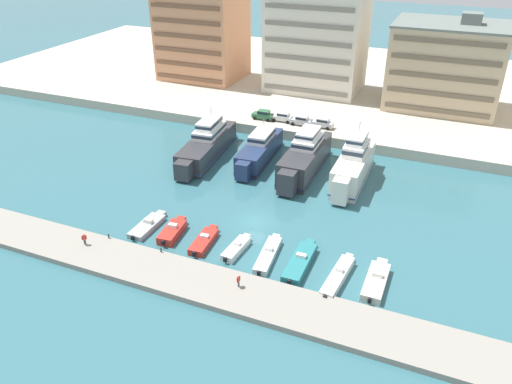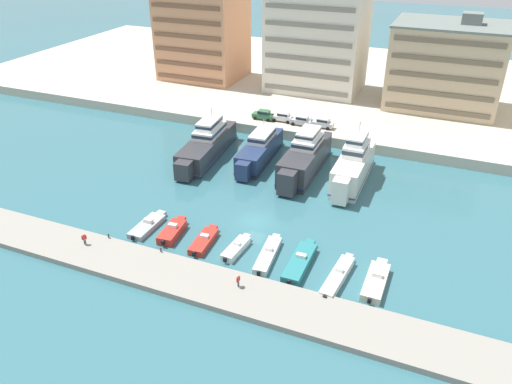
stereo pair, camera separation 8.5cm
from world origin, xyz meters
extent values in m
plane|color=#336670|center=(0.00, 0.00, 0.00)|extent=(400.00, 400.00, 0.00)
cube|color=#BCB29E|center=(0.00, 62.64, 0.93)|extent=(180.00, 70.00, 1.85)
cube|color=gray|center=(0.00, -14.44, 0.36)|extent=(120.00, 6.36, 0.71)
cube|color=#333338|center=(-15.51, 16.20, 1.67)|extent=(6.05, 17.32, 3.33)
cube|color=#333338|center=(-14.62, 6.75, 1.75)|extent=(2.66, 2.46, 2.83)
cube|color=#334C7F|center=(-15.51, 16.20, 0.58)|extent=(6.11, 17.49, 0.24)
cube|color=white|center=(-15.63, 17.47, 4.05)|extent=(4.14, 7.42, 1.42)
cube|color=#233342|center=(-15.63, 17.47, 4.19)|extent=(4.20, 7.50, 0.51)
cube|color=white|center=(-15.63, 17.47, 5.40)|extent=(3.23, 5.79, 1.29)
cube|color=#233342|center=(-15.63, 17.47, 5.53)|extent=(3.27, 5.85, 0.47)
cylinder|color=silver|center=(-15.73, 18.54, 6.95)|extent=(0.16, 0.16, 1.80)
cube|color=#333338|center=(-16.34, 25.10, 0.92)|extent=(3.87, 1.25, 0.20)
cube|color=navy|center=(-6.64, 18.00, 1.63)|extent=(4.55, 14.27, 3.26)
cube|color=navy|center=(-6.20, 10.12, 1.71)|extent=(2.18, 2.00, 2.77)
cube|color=black|center=(-6.64, 18.00, 0.57)|extent=(4.59, 14.41, 0.24)
cube|color=white|center=(-6.70, 19.06, 3.97)|extent=(3.27, 6.07, 1.43)
cube|color=#233342|center=(-6.70, 19.06, 4.12)|extent=(3.31, 6.13, 0.52)
cylinder|color=silver|center=(-6.75, 19.94, 5.59)|extent=(0.16, 0.16, 1.80)
cube|color=navy|center=(-7.05, 25.49, 0.90)|extent=(3.25, 1.08, 0.20)
cube|color=#333338|center=(1.51, 17.06, 2.04)|extent=(4.63, 15.35, 4.08)
cube|color=#333338|center=(1.56, 8.38, 2.14)|extent=(2.50, 2.28, 3.47)
cube|color=#192347|center=(1.51, 17.06, 0.71)|extent=(4.67, 15.50, 0.24)
cube|color=white|center=(1.50, 18.20, 4.78)|extent=(3.57, 6.46, 1.40)
cube|color=#233342|center=(1.50, 18.20, 4.92)|extent=(3.62, 6.52, 0.51)
cube|color=white|center=(1.50, 18.20, 6.04)|extent=(2.79, 5.04, 1.12)
cube|color=#233342|center=(1.50, 18.20, 6.16)|extent=(2.82, 5.09, 0.40)
cylinder|color=silver|center=(1.49, 19.17, 7.50)|extent=(0.16, 0.16, 1.80)
cube|color=#333338|center=(1.45, 25.17, 1.12)|extent=(3.85, 0.93, 0.20)
cube|color=silver|center=(9.31, 16.67, 2.12)|extent=(4.06, 14.02, 4.23)
cube|color=silver|center=(9.35, 8.77, 2.22)|extent=(2.20, 2.00, 3.60)
cube|color=#334C7F|center=(9.31, 16.67, 0.74)|extent=(4.10, 14.16, 0.24)
cube|color=white|center=(9.30, 17.72, 5.12)|extent=(3.14, 5.90, 1.77)
cube|color=#233342|center=(9.30, 17.72, 5.30)|extent=(3.18, 5.95, 0.64)
cube|color=white|center=(9.30, 17.72, 6.63)|extent=(2.45, 4.60, 1.25)
cube|color=#233342|center=(9.30, 17.72, 6.76)|extent=(2.48, 4.64, 0.45)
cylinder|color=silver|center=(9.30, 18.60, 8.16)|extent=(0.16, 0.16, 1.80)
cube|color=silver|center=(9.26, 24.12, 1.16)|extent=(3.39, 0.92, 0.20)
cube|color=#9EA3A8|center=(-12.39, -7.00, 0.36)|extent=(2.22, 5.89, 0.71)
cube|color=#9EA3A8|center=(-12.36, -3.63, 0.36)|extent=(1.20, 0.99, 0.61)
cube|color=silver|center=(-12.38, -6.56, 0.97)|extent=(1.20, 0.61, 0.52)
cube|color=#283847|center=(-12.38, -6.28, 1.05)|extent=(1.09, 0.09, 0.31)
cube|color=black|center=(-12.41, -10.12, 0.51)|extent=(0.36, 0.28, 0.60)
cube|color=red|center=(-8.49, -7.14, 0.54)|extent=(2.58, 5.15, 1.08)
cube|color=red|center=(-8.81, -4.27, 0.54)|extent=(1.21, 1.03, 0.92)
cube|color=silver|center=(-8.53, -6.77, 1.32)|extent=(1.18, 0.72, 0.48)
cube|color=#283847|center=(-8.56, -6.49, 1.39)|extent=(1.02, 0.19, 0.29)
cube|color=black|center=(-8.19, -9.78, 0.69)|extent=(0.39, 0.32, 0.60)
cube|color=red|center=(-3.85, -7.33, 0.43)|extent=(2.30, 5.53, 0.86)
cube|color=red|center=(-4.08, -4.26, 0.43)|extent=(1.10, 0.93, 0.73)
cube|color=silver|center=(-3.88, -6.93, 1.05)|extent=(1.08, 0.68, 0.37)
cube|color=#283847|center=(-3.90, -6.65, 1.10)|extent=(0.95, 0.15, 0.22)
cube|color=black|center=(-3.63, -10.21, 0.58)|extent=(0.38, 0.31, 0.60)
cube|color=white|center=(0.51, -7.18, 0.44)|extent=(1.89, 5.02, 0.88)
cube|color=white|center=(0.71, -4.42, 0.44)|extent=(0.89, 0.75, 0.74)
cube|color=silver|center=(0.53, -6.81, 1.07)|extent=(0.88, 0.66, 0.38)
cube|color=#283847|center=(0.55, -6.53, 1.12)|extent=(0.77, 0.14, 0.23)
cube|color=black|center=(0.31, -9.81, 0.59)|extent=(0.38, 0.31, 0.60)
cube|color=white|center=(4.55, -6.85, 0.40)|extent=(2.36, 7.26, 0.79)
cube|color=white|center=(4.17, -2.97, 0.40)|extent=(0.99, 0.84, 0.67)
cube|color=silver|center=(4.50, -6.32, 1.02)|extent=(0.97, 0.69, 0.45)
cube|color=#283847|center=(4.47, -6.04, 1.08)|extent=(0.84, 0.16, 0.27)
cube|color=black|center=(4.92, -10.58, 0.55)|extent=(0.39, 0.31, 0.60)
cube|color=teal|center=(8.58, -6.91, 0.49)|extent=(2.22, 7.55, 0.97)
cube|color=teal|center=(8.53, -2.72, 0.49)|extent=(1.18, 0.97, 0.82)
cube|color=silver|center=(8.57, -6.35, 1.17)|extent=(1.18, 0.61, 0.40)
cube|color=#283847|center=(8.57, -6.07, 1.23)|extent=(1.06, 0.09, 0.24)
cube|color=black|center=(8.63, -10.85, 0.64)|extent=(0.36, 0.28, 0.60)
cube|color=white|center=(13.32, -7.81, 0.50)|extent=(2.21, 7.69, 0.99)
cube|color=white|center=(13.68, -3.73, 0.50)|extent=(0.91, 0.77, 0.84)
cube|color=silver|center=(13.37, -7.24, 1.21)|extent=(0.90, 0.67, 0.44)
cube|color=#283847|center=(13.40, -6.97, 1.28)|extent=(0.78, 0.15, 0.26)
cube|color=black|center=(12.97, -11.77, 0.65)|extent=(0.38, 0.31, 0.60)
cube|color=beige|center=(17.45, -6.97, 0.48)|extent=(2.17, 6.51, 0.95)
cube|color=beige|center=(17.45, -3.28, 0.48)|extent=(1.19, 0.98, 0.81)
cube|color=silver|center=(17.45, -6.48, 1.21)|extent=(1.19, 0.60, 0.52)
cube|color=#283847|center=(17.45, -6.20, 1.29)|extent=(1.08, 0.08, 0.31)
cube|color=black|center=(17.45, -10.40, 0.63)|extent=(0.36, 0.28, 0.60)
cube|color=#2D6642|center=(-11.40, 31.28, 2.57)|extent=(4.12, 1.74, 0.80)
cube|color=#2D6642|center=(-11.25, 31.27, 3.31)|extent=(2.11, 1.58, 0.68)
cube|color=#1E2833|center=(-11.25, 31.27, 3.31)|extent=(2.07, 1.60, 0.37)
cylinder|color=black|center=(-12.76, 30.44, 2.17)|extent=(0.64, 0.23, 0.64)
cylinder|color=black|center=(-12.75, 32.14, 2.17)|extent=(0.64, 0.23, 0.64)
cylinder|color=black|center=(-10.06, 30.41, 2.17)|extent=(0.64, 0.23, 0.64)
cylinder|color=black|center=(-10.05, 32.11, 2.17)|extent=(0.64, 0.23, 0.64)
cube|color=white|center=(-7.64, 31.73, 2.57)|extent=(4.13, 1.77, 0.80)
cube|color=white|center=(-7.49, 31.73, 3.31)|extent=(2.13, 1.60, 0.68)
cube|color=#1E2833|center=(-7.49, 31.73, 3.31)|extent=(2.09, 1.61, 0.37)
cylinder|color=black|center=(-9.00, 30.91, 2.17)|extent=(0.64, 0.23, 0.64)
cylinder|color=black|center=(-8.97, 32.61, 2.17)|extent=(0.64, 0.23, 0.64)
cylinder|color=black|center=(-6.30, 30.86, 2.17)|extent=(0.64, 0.23, 0.64)
cylinder|color=black|center=(-6.27, 32.56, 2.17)|extent=(0.64, 0.23, 0.64)
cube|color=#B7BCC1|center=(-3.78, 31.23, 2.57)|extent=(4.14, 1.81, 0.80)
cube|color=#B7BCC1|center=(-3.63, 31.23, 3.31)|extent=(2.14, 1.62, 0.68)
cube|color=#1E2833|center=(-3.63, 31.23, 3.31)|extent=(2.10, 1.63, 0.37)
cylinder|color=black|center=(-5.15, 30.42, 2.17)|extent=(0.65, 0.24, 0.64)
cylinder|color=black|center=(-5.10, 32.12, 2.17)|extent=(0.65, 0.24, 0.64)
cylinder|color=black|center=(-2.45, 30.35, 2.17)|extent=(0.65, 0.24, 0.64)
cylinder|color=black|center=(-2.40, 32.05, 2.17)|extent=(0.65, 0.24, 0.64)
cube|color=#B7BCC1|center=(0.11, 31.59, 2.57)|extent=(4.17, 1.88, 0.80)
cube|color=#B7BCC1|center=(0.26, 31.58, 3.31)|extent=(2.17, 1.65, 0.68)
cube|color=#1E2833|center=(0.26, 31.58, 3.31)|extent=(2.13, 1.67, 0.37)
cylinder|color=black|center=(-1.28, 30.80, 2.17)|extent=(0.65, 0.25, 0.64)
cylinder|color=black|center=(-1.20, 32.50, 2.17)|extent=(0.65, 0.25, 0.64)
cylinder|color=black|center=(1.42, 30.68, 2.17)|extent=(0.65, 0.25, 0.64)
cylinder|color=black|center=(1.50, 32.37, 2.17)|extent=(0.65, 0.25, 0.64)
cube|color=tan|center=(-35.02, 52.39, 12.69)|extent=(18.01, 14.63, 21.67)
cube|color=brown|center=(-35.02, 44.98, 3.40)|extent=(16.57, 0.24, 0.90)
cube|color=brown|center=(-35.02, 44.98, 6.50)|extent=(16.57, 0.24, 0.90)
cube|color=brown|center=(-35.02, 44.98, 9.59)|extent=(16.57, 0.24, 0.90)
cube|color=brown|center=(-35.02, 44.98, 12.69)|extent=(16.57, 0.24, 0.90)
cube|color=brown|center=(-35.02, 44.98, 15.78)|extent=(16.57, 0.24, 0.90)
cube|color=brown|center=(-35.02, 44.98, 18.88)|extent=(16.57, 0.24, 0.90)
cube|color=silver|center=(-7.95, 53.48, 13.46)|extent=(19.83, 14.13, 23.22)
cube|color=gray|center=(-7.95, 46.31, 3.51)|extent=(18.24, 0.24, 0.90)
cube|color=gray|center=(-7.95, 46.31, 6.83)|extent=(18.24, 0.24, 0.90)
cube|color=gray|center=(-7.95, 46.31, 10.14)|extent=(18.24, 0.24, 0.90)
cube|color=gray|center=(-7.95, 46.31, 13.46)|extent=(18.24, 0.24, 0.90)
cube|color=gray|center=(-7.95, 46.31, 16.78)|extent=(18.24, 0.24, 0.90)
cube|color=gray|center=(-7.95, 46.31, 20.09)|extent=(18.24, 0.24, 0.90)
cube|color=#C6AD89|center=(18.70, 52.01, 9.84)|extent=(20.74, 15.14, 15.98)
cube|color=#6D5F4B|center=(18.70, 44.34, 3.45)|extent=(19.08, 0.24, 0.90)
cube|color=#6D5F4B|center=(18.70, 44.34, 6.65)|extent=(19.08, 0.24, 0.90)
cube|color=#6D5F4B|center=(18.70, 44.34, 9.84)|extent=(19.08, 0.24, 0.90)
cube|color=#6D5F4B|center=(18.70, 44.34, 13.04)|extent=(19.08, 0.24, 0.90)
cube|color=#6D5F4B|center=(18.70, 44.34, 16.23)|extent=(19.08, 0.24, 0.90)
cube|color=slate|center=(18.70, 52.01, 18.03)|extent=(21.16, 15.44, 0.40)
cube|color=slate|center=(21.81, 52.01, 19.23)|extent=(3.60, 3.20, 2.00)
cylinder|color=#282D3D|center=(-16.72, -13.68, 1.09)|extent=(0.12, 0.12, 0.76)
cylinder|color=#282D3D|center=(-16.83, -13.79, 1.09)|extent=(0.12, 0.12, 0.76)
cube|color=red|center=(-16.77, -13.74, 1.76)|extent=(0.44, 0.45, 0.58)
cylinder|color=red|center=(-16.60, -13.55, 1.71)|extent=(0.09, 0.09, 0.58)
cylinder|color=red|center=(-16.95, -13.93, 1.71)|extent=(0.09, 0.09, 0.58)
sphere|color=beige|center=(-16.77, -13.74, 2.15)|extent=(0.21, 0.21, 0.21)
cylinder|color=#4C515B|center=(3.85, -13.63, 1.09)|extent=(0.12, 0.12, 0.76)
cylinder|color=#4C515B|center=(3.83, -13.78, 1.09)|extent=(0.12, 0.12, 0.76)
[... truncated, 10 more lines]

